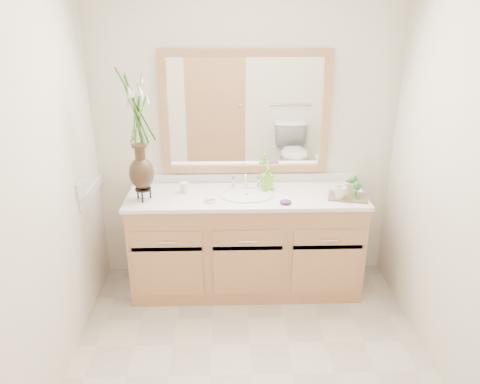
{
  "coord_description": "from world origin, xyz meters",
  "views": [
    {
      "loc": [
        -0.14,
        -2.33,
        2.21
      ],
      "look_at": [
        -0.06,
        0.65,
        1.0
      ],
      "focal_mm": 35.0,
      "sensor_mm": 36.0,
      "label": 1
    }
  ],
  "objects_px": {
    "tumbler": "(184,188)",
    "tray": "(348,197)",
    "flower_vase": "(137,121)",
    "soap_bottle": "(267,179)"
  },
  "relations": [
    {
      "from": "tumbler",
      "to": "tray",
      "type": "distance_m",
      "value": 1.26
    },
    {
      "from": "tumbler",
      "to": "tray",
      "type": "bearing_deg",
      "value": -6.37
    },
    {
      "from": "flower_vase",
      "to": "tumbler",
      "type": "xyz_separation_m",
      "value": [
        0.29,
        0.14,
        -0.56
      ]
    },
    {
      "from": "flower_vase",
      "to": "soap_bottle",
      "type": "bearing_deg",
      "value": 11.17
    },
    {
      "from": "soap_bottle",
      "to": "tray",
      "type": "xyz_separation_m",
      "value": [
        0.6,
        -0.19,
        -0.08
      ]
    },
    {
      "from": "tumbler",
      "to": "soap_bottle",
      "type": "height_order",
      "value": "soap_bottle"
    },
    {
      "from": "tumbler",
      "to": "soap_bottle",
      "type": "bearing_deg",
      "value": 4.29
    },
    {
      "from": "flower_vase",
      "to": "soap_bottle",
      "type": "relative_size",
      "value": 5.23
    },
    {
      "from": "soap_bottle",
      "to": "tray",
      "type": "distance_m",
      "value": 0.63
    },
    {
      "from": "tray",
      "to": "flower_vase",
      "type": "bearing_deg",
      "value": -166.65
    }
  ]
}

